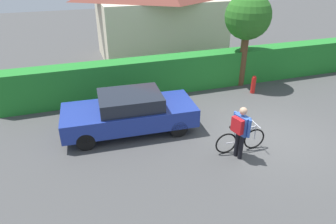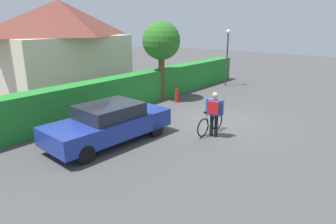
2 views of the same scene
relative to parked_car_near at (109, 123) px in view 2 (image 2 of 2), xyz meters
The scene contains 9 objects.
ground_plane 4.90m from the parked_car_near, 23.09° to the right, with size 60.00×60.00×0.00m, color #454545.
hedge_row 5.29m from the parked_car_near, 32.62° to the left, with size 18.03×0.90×1.59m, color #237C2B.
house_distant 9.19m from the parked_car_near, 66.17° to the left, with size 7.24×4.74×5.30m.
parked_car_near is the anchor object (origin of this frame).
bicycle 3.79m from the parked_car_near, 37.93° to the right, with size 1.66×0.50×0.93m.
person_rider 3.78m from the parked_car_near, 43.70° to the right, with size 0.44×0.66×1.68m.
street_lamp 11.50m from the parked_car_near, ahead, with size 0.28×0.28×3.63m.
tree_kerbside 6.76m from the parked_car_near, 23.11° to the left, with size 1.99×1.99×4.15m.
fire_hydrant 6.03m from the parked_car_near, 13.98° to the left, with size 0.20×0.20×0.81m.
Camera 2 is at (-10.89, -5.92, 4.11)m, focal length 32.07 mm.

